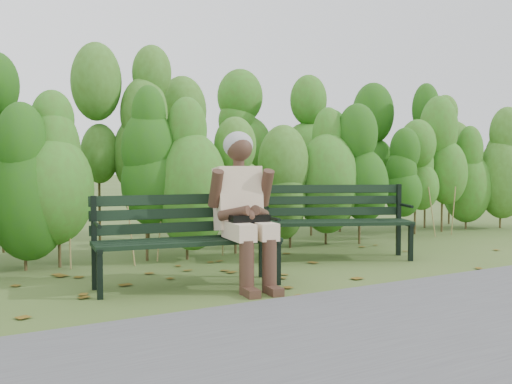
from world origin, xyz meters
TOP-DOWN VIEW (x-y plane):
  - ground at (0.00, 0.00)m, footprint 80.00×80.00m
  - footpath at (0.00, -2.20)m, footprint 60.00×2.50m
  - hedge_band at (0.00, 1.86)m, footprint 11.04×1.67m
  - leaf_litter at (-0.58, -0.14)m, footprint 5.91×2.25m
  - bench_left at (-0.96, -0.08)m, footprint 1.61×0.75m
  - bench_right at (1.02, 0.41)m, footprint 1.67×1.14m
  - seated_woman at (-0.53, -0.32)m, footprint 0.58×0.85m

SIDE VIEW (x-z plane):
  - ground at x=0.00m, z-range 0.00..0.00m
  - leaf_litter at x=-0.58m, z-range 0.00..0.01m
  - footpath at x=0.00m, z-range 0.00..0.01m
  - bench_left at x=-0.96m, z-range 0.07..0.84m
  - bench_right at x=1.02m, z-range 0.07..0.87m
  - seated_woman at x=-0.53m, z-range 0.06..1.37m
  - hedge_band at x=0.00m, z-range 0.05..2.47m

